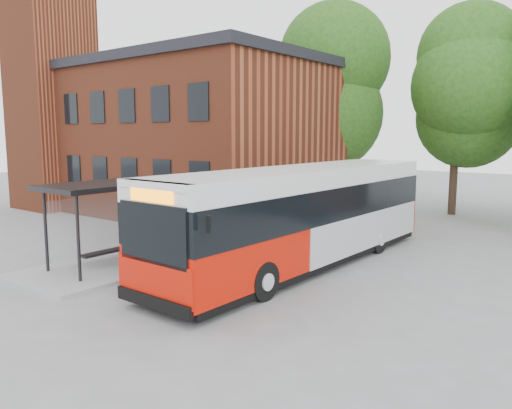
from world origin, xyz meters
The scene contains 7 objects.
ground centered at (0.00, 0.00, 0.00)m, with size 100.00×100.00×0.00m, color slate.
station_building centered at (-13.00, 9.00, 4.25)m, with size 18.40×10.40×8.50m, color brown, non-canonical shape.
clock_tower centered at (-19.00, 5.00, 9.10)m, with size 5.20×5.20×18.20m, color brown, non-canonical shape.
bus_shelter centered at (-4.50, -1.00, 1.45)m, with size 3.60×7.00×2.90m, color black, non-canonical shape.
tree_0 centered at (-6.00, 16.00, 5.50)m, with size 7.92×7.92×11.00m, color #1F4512, non-canonical shape.
tree_1 centered at (1.00, 17.00, 5.20)m, with size 7.92×7.92×10.40m, color #1F4512, non-canonical shape.
city_bus centered at (0.36, 2.68, 1.67)m, with size 2.80×13.14×3.34m, color red, non-canonical shape.
Camera 1 is at (9.34, -11.42, 4.44)m, focal length 35.00 mm.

